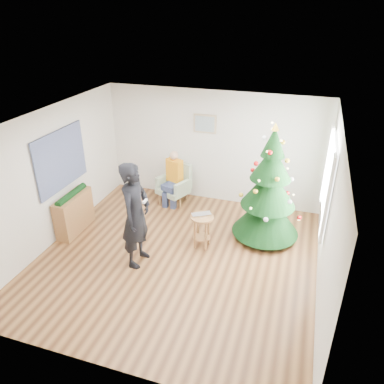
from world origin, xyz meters
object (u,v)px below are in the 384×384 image
(console, at_px, (74,213))
(standing_man, at_px, (136,215))
(christmas_tree, at_px, (269,189))
(armchair, at_px, (175,188))
(stool, at_px, (202,231))

(console, bearing_deg, standing_man, -18.92)
(christmas_tree, bearing_deg, standing_man, -143.89)
(christmas_tree, distance_m, console, 3.95)
(armchair, relative_size, standing_man, 0.49)
(christmas_tree, distance_m, stool, 1.51)
(christmas_tree, relative_size, console, 2.38)
(stool, relative_size, console, 0.67)
(stool, bearing_deg, console, -174.56)
(stool, height_order, standing_man, standing_man)
(armchair, relative_size, console, 0.96)
(christmas_tree, bearing_deg, armchair, 159.33)
(stool, xyz_separation_m, standing_man, (-0.96, -0.82, 0.63))
(armchair, bearing_deg, standing_man, -64.04)
(christmas_tree, bearing_deg, stool, -147.97)
(christmas_tree, xyz_separation_m, standing_man, (-2.08, -1.52, -0.10))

